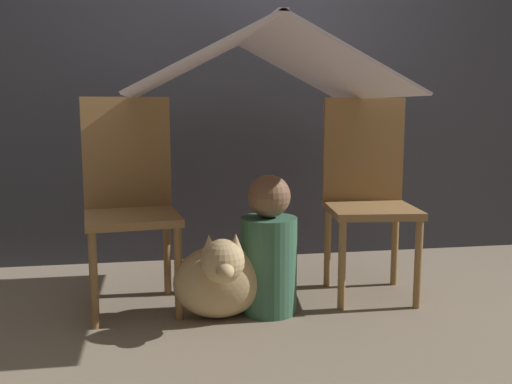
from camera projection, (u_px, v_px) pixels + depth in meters
name	position (u px, v px, depth m)	size (l,w,h in m)	color
ground_plane	(260.00, 310.00, 2.70)	(8.80, 8.80, 0.00)	gray
wall_back	(231.00, 57.00, 3.48)	(7.00, 0.05, 2.50)	#3D3D47
chair_left	(130.00, 195.00, 2.70)	(0.47, 0.47, 1.00)	olive
chair_right	(368.00, 189.00, 2.90)	(0.46, 0.46, 1.00)	olive
sheet_canopy	(256.00, 63.00, 2.62)	(1.17, 1.18, 0.31)	silver
person_front	(269.00, 251.00, 2.63)	(0.26, 0.26, 0.65)	#38664C
dog	(220.00, 278.00, 2.55)	(0.41, 0.41, 0.42)	tan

